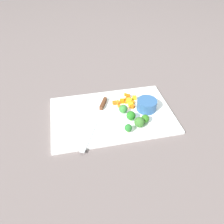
# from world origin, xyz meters

# --- Properties ---
(ground_plane) EXTENTS (4.00, 4.00, 0.00)m
(ground_plane) POSITION_xyz_m (0.00, 0.00, 0.00)
(ground_plane) COLOR #695D5C
(cutting_board) EXTENTS (0.50, 0.32, 0.01)m
(cutting_board) POSITION_xyz_m (0.00, 0.00, 0.01)
(cutting_board) COLOR white
(cutting_board) RESTS_ON ground_plane
(prep_bowl) EXTENTS (0.08, 0.08, 0.05)m
(prep_bowl) POSITION_xyz_m (-0.15, 0.00, 0.04)
(prep_bowl) COLOR #305C93
(prep_bowl) RESTS_ON cutting_board
(chef_knife) EXTENTS (0.15, 0.29, 0.02)m
(chef_knife) POSITION_xyz_m (0.05, -0.01, 0.02)
(chef_knife) COLOR silver
(chef_knife) RESTS_ON cutting_board
(carrot_dice_0) EXTENTS (0.02, 0.02, 0.01)m
(carrot_dice_0) POSITION_xyz_m (-0.10, -0.05, 0.02)
(carrot_dice_0) COLOR orange
(carrot_dice_0) RESTS_ON cutting_board
(carrot_dice_1) EXTENTS (0.01, 0.01, 0.01)m
(carrot_dice_1) POSITION_xyz_m (-0.10, -0.07, 0.02)
(carrot_dice_1) COLOR orange
(carrot_dice_1) RESTS_ON cutting_board
(carrot_dice_2) EXTENTS (0.02, 0.02, 0.01)m
(carrot_dice_2) POSITION_xyz_m (-0.06, -0.03, 0.02)
(carrot_dice_2) COLOR orange
(carrot_dice_2) RESTS_ON cutting_board
(carrot_dice_3) EXTENTS (0.01, 0.01, 0.01)m
(carrot_dice_3) POSITION_xyz_m (-0.04, -0.04, 0.02)
(carrot_dice_3) COLOR orange
(carrot_dice_3) RESTS_ON cutting_board
(carrot_dice_4) EXTENTS (0.02, 0.02, 0.01)m
(carrot_dice_4) POSITION_xyz_m (-0.08, -0.08, 0.02)
(carrot_dice_4) COLOR orange
(carrot_dice_4) RESTS_ON cutting_board
(carrot_dice_5) EXTENTS (0.02, 0.02, 0.01)m
(carrot_dice_5) POSITION_xyz_m (-0.08, -0.06, 0.02)
(carrot_dice_5) COLOR orange
(carrot_dice_5) RESTS_ON cutting_board
(carrot_dice_6) EXTENTS (0.02, 0.02, 0.01)m
(carrot_dice_6) POSITION_xyz_m (-0.09, -0.02, 0.02)
(carrot_dice_6) COLOR orange
(carrot_dice_6) RESTS_ON cutting_board
(carrot_dice_7) EXTENTS (0.01, 0.01, 0.01)m
(carrot_dice_7) POSITION_xyz_m (-0.09, -0.11, 0.02)
(carrot_dice_7) COLOR orange
(carrot_dice_7) RESTS_ON cutting_board
(carrot_dice_8) EXTENTS (0.02, 0.02, 0.01)m
(carrot_dice_8) POSITION_xyz_m (-0.04, -0.06, 0.02)
(carrot_dice_8) COLOR orange
(carrot_dice_8) RESTS_ON cutting_board
(carrot_dice_9) EXTENTS (0.02, 0.02, 0.01)m
(carrot_dice_9) POSITION_xyz_m (-0.10, -0.10, 0.02)
(carrot_dice_9) COLOR orange
(carrot_dice_9) RESTS_ON cutting_board
(carrot_dice_10) EXTENTS (0.01, 0.01, 0.01)m
(carrot_dice_10) POSITION_xyz_m (-0.09, -0.04, 0.02)
(carrot_dice_10) COLOR orange
(carrot_dice_10) RESTS_ON cutting_board
(carrot_dice_11) EXTENTS (0.02, 0.02, 0.02)m
(carrot_dice_11) POSITION_xyz_m (-0.06, -0.07, 0.02)
(carrot_dice_11) COLOR orange
(carrot_dice_11) RESTS_ON cutting_board
(carrot_dice_12) EXTENTS (0.02, 0.02, 0.01)m
(carrot_dice_12) POSITION_xyz_m (-0.03, -0.06, 0.02)
(carrot_dice_12) COLOR orange
(carrot_dice_12) RESTS_ON cutting_board
(pepper_dice_0) EXTENTS (0.02, 0.02, 0.02)m
(pepper_dice_0) POSITION_xyz_m (-0.09, -0.03, 0.02)
(pepper_dice_0) COLOR yellow
(pepper_dice_0) RESTS_ON cutting_board
(pepper_dice_1) EXTENTS (0.03, 0.03, 0.02)m
(pepper_dice_1) POSITION_xyz_m (-0.09, -0.06, 0.02)
(pepper_dice_1) COLOR yellow
(pepper_dice_1) RESTS_ON cutting_board
(pepper_dice_2) EXTENTS (0.02, 0.02, 0.02)m
(pepper_dice_2) POSITION_xyz_m (-0.12, -0.08, 0.02)
(pepper_dice_2) COLOR yellow
(pepper_dice_2) RESTS_ON cutting_board
(pepper_dice_3) EXTENTS (0.02, 0.02, 0.01)m
(pepper_dice_3) POSITION_xyz_m (-0.16, -0.08, 0.02)
(pepper_dice_3) COLOR yellow
(pepper_dice_3) RESTS_ON cutting_board
(broccoli_floret_0) EXTENTS (0.04, 0.04, 0.04)m
(broccoli_floret_0) POSITION_xyz_m (-0.07, 0.05, 0.03)
(broccoli_floret_0) COLOR #80BF5A
(broccoli_floret_0) RESTS_ON cutting_board
(broccoli_floret_1) EXTENTS (0.04, 0.04, 0.04)m
(broccoli_floret_1) POSITION_xyz_m (-0.05, -0.00, 0.03)
(broccoli_floret_1) COLOR #94BE57
(broccoli_floret_1) RESTS_ON cutting_board
(broccoli_floret_2) EXTENTS (0.04, 0.04, 0.04)m
(broccoli_floret_2) POSITION_xyz_m (-0.09, 0.09, 0.03)
(broccoli_floret_2) COLOR #8CB165
(broccoli_floret_2) RESTS_ON cutting_board
(broccoli_floret_3) EXTENTS (0.03, 0.03, 0.04)m
(broccoli_floret_3) POSITION_xyz_m (-0.12, 0.08, 0.03)
(broccoli_floret_3) COLOR #81BE6C
(broccoli_floret_3) RESTS_ON cutting_board
(broccoli_floret_4) EXTENTS (0.03, 0.03, 0.04)m
(broccoli_floret_4) POSITION_xyz_m (-0.04, 0.12, 0.03)
(broccoli_floret_4) COLOR #94B461
(broccoli_floret_4) RESTS_ON cutting_board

